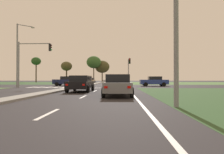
# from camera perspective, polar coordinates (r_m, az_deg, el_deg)

# --- Properties ---
(ground_plane) EXTENTS (200.00, 200.00, 0.00)m
(ground_plane) POSITION_cam_1_polar(r_m,az_deg,el_deg) (31.98, -8.25, -2.67)
(ground_plane) COLOR #282628
(grass_verge_far_left) EXTENTS (35.00, 35.00, 0.01)m
(grass_verge_far_left) POSITION_cam_1_polar(r_m,az_deg,el_deg) (64.13, -26.96, -1.56)
(grass_verge_far_left) COLOR #2D4C28
(grass_verge_far_left) RESTS_ON ground
(grass_verge_far_right) EXTENTS (35.00, 35.00, 0.01)m
(grass_verge_far_right) POSITION_cam_1_polar(r_m,az_deg,el_deg) (59.28, 21.68, -1.67)
(grass_verge_far_right) COLOR #476B38
(grass_verge_far_right) RESTS_ON ground
(median_island_near) EXTENTS (1.20, 22.00, 0.14)m
(median_island_near) POSITION_cam_1_polar(r_m,az_deg,el_deg) (13.78, -22.98, -5.09)
(median_island_near) COLOR gray
(median_island_near) RESTS_ON ground
(median_island_far) EXTENTS (1.20, 36.00, 0.14)m
(median_island_far) POSITION_cam_1_polar(r_m,az_deg,el_deg) (56.73, -3.61, -1.70)
(median_island_far) COLOR gray
(median_island_far) RESTS_ON ground
(lane_dash_near) EXTENTS (0.14, 2.00, 0.01)m
(lane_dash_near) POSITION_cam_1_polar(r_m,az_deg,el_deg) (6.75, -18.55, -10.42)
(lane_dash_near) COLOR silver
(lane_dash_near) RESTS_ON ground
(lane_dash_second) EXTENTS (0.14, 2.00, 0.01)m
(lane_dash_second) POSITION_cam_1_polar(r_m,az_deg,el_deg) (12.50, -8.65, -5.90)
(lane_dash_second) COLOR silver
(lane_dash_second) RESTS_ON ground
(lane_dash_third) EXTENTS (0.14, 2.00, 0.01)m
(lane_dash_third) POSITION_cam_1_polar(r_m,az_deg,el_deg) (18.41, -5.08, -4.19)
(lane_dash_third) COLOR silver
(lane_dash_third) RESTS_ON ground
(edge_line_right) EXTENTS (0.14, 24.00, 0.01)m
(edge_line_right) POSITION_cam_1_polar(r_m,az_deg,el_deg) (13.50, 6.52, -5.50)
(edge_line_right) COLOR silver
(edge_line_right) RESTS_ON ground
(stop_bar_near) EXTENTS (6.40, 0.50, 0.01)m
(stop_bar_near) POSITION_cam_1_polar(r_m,az_deg,el_deg) (24.53, -2.51, -3.30)
(stop_bar_near) COLOR silver
(stop_bar_near) RESTS_ON ground
(crosswalk_bar_near) EXTENTS (0.70, 2.80, 0.01)m
(crosswalk_bar_near) POSITION_cam_1_polar(r_m,az_deg,el_deg) (28.97, -22.75, -2.84)
(crosswalk_bar_near) COLOR silver
(crosswalk_bar_near) RESTS_ON ground
(crosswalk_bar_second) EXTENTS (0.70, 2.80, 0.01)m
(crosswalk_bar_second) POSITION_cam_1_polar(r_m,az_deg,el_deg) (28.50, -20.66, -2.88)
(crosswalk_bar_second) COLOR silver
(crosswalk_bar_second) RESTS_ON ground
(crosswalk_bar_third) EXTENTS (0.70, 2.80, 0.01)m
(crosswalk_bar_third) POSITION_cam_1_polar(r_m,az_deg,el_deg) (28.07, -18.49, -2.92)
(crosswalk_bar_third) COLOR silver
(crosswalk_bar_third) RESTS_ON ground
(crosswalk_bar_fourth) EXTENTS (0.70, 2.80, 0.01)m
(crosswalk_bar_fourth) POSITION_cam_1_polar(r_m,az_deg,el_deg) (27.69, -16.26, -2.96)
(crosswalk_bar_fourth) COLOR silver
(crosswalk_bar_fourth) RESTS_ON ground
(crosswalk_bar_fifth) EXTENTS (0.70, 2.80, 0.01)m
(crosswalk_bar_fifth) POSITION_cam_1_polar(r_m,az_deg,el_deg) (27.34, -13.98, -3.00)
(crosswalk_bar_fifth) COLOR silver
(crosswalk_bar_fifth) RESTS_ON ground
(crosswalk_bar_sixth) EXTENTS (0.70, 2.80, 0.01)m
(crosswalk_bar_sixth) POSITION_cam_1_polar(r_m,az_deg,el_deg) (27.04, -11.63, -3.03)
(crosswalk_bar_sixth) COLOR silver
(crosswalk_bar_sixth) RESTS_ON ground
(crosswalk_bar_seventh) EXTENTS (0.70, 2.80, 0.01)m
(crosswalk_bar_seventh) POSITION_cam_1_polar(r_m,az_deg,el_deg) (26.79, -9.24, -3.06)
(crosswalk_bar_seventh) COLOR silver
(crosswalk_bar_seventh) RESTS_ON ground
(crosswalk_bar_eighth) EXTENTS (0.70, 2.80, 0.01)m
(crosswalk_bar_eighth) POSITION_cam_1_polar(r_m,az_deg,el_deg) (26.58, -6.81, -3.08)
(crosswalk_bar_eighth) COLOR silver
(crosswalk_bar_eighth) RESTS_ON ground
(car_beige_near) EXTENTS (2.01, 4.19, 1.46)m
(car_beige_near) POSITION_cam_1_polar(r_m,az_deg,el_deg) (54.73, -6.20, -1.02)
(car_beige_near) COLOR #BCAD8E
(car_beige_near) RESTS_ON ground
(car_red_second) EXTENTS (2.08, 4.42, 1.58)m
(car_red_second) POSITION_cam_1_polar(r_m,az_deg,el_deg) (46.70, -7.81, -1.03)
(car_red_second) COLOR #A31919
(car_red_second) RESTS_ON ground
(car_black_third) EXTENTS (2.01, 4.43, 1.47)m
(car_black_third) POSITION_cam_1_polar(r_m,az_deg,el_deg) (17.62, -9.33, -1.91)
(car_black_third) COLOR black
(car_black_third) RESTS_ON ground
(car_navy_fourth) EXTENTS (4.39, 1.99, 1.60)m
(car_navy_fourth) POSITION_cam_1_polar(r_m,az_deg,el_deg) (33.38, -13.42, -1.17)
(car_navy_fourth) COLOR #161E47
(car_navy_fourth) RESTS_ON ground
(car_blue_fifth) EXTENTS (4.43, 2.09, 1.57)m
(car_blue_fifth) POSITION_cam_1_polar(r_m,az_deg,el_deg) (31.41, 12.46, -1.24)
(car_blue_fifth) COLOR navy
(car_blue_fifth) RESTS_ON ground
(car_grey_sixth) EXTENTS (1.97, 4.60, 1.46)m
(car_grey_sixth) POSITION_cam_1_polar(r_m,az_deg,el_deg) (13.14, 1.76, -2.38)
(car_grey_sixth) COLOR slate
(car_grey_sixth) RESTS_ON ground
(car_silver_seventh) EXTENTS (4.15, 2.08, 1.54)m
(car_silver_seventh) POSITION_cam_1_polar(r_m,az_deg,el_deg) (29.97, 1.36, -1.31)
(car_silver_seventh) COLOR #B7B7BC
(car_silver_seventh) RESTS_ON ground
(traffic_signal_far_right) EXTENTS (0.32, 4.80, 5.09)m
(traffic_signal_far_right) POSITION_cam_1_polar(r_m,az_deg,el_deg) (36.32, 5.07, 3.16)
(traffic_signal_far_right) COLOR gray
(traffic_signal_far_right) RESTS_ON ground
(traffic_signal_near_left) EXTENTS (4.57, 0.32, 6.12)m
(traffic_signal_near_left) POSITION_cam_1_polar(r_m,az_deg,el_deg) (27.69, -23.26, 5.72)
(traffic_signal_near_left) COLOR gray
(traffic_signal_near_left) RESTS_ON ground
(street_lamp_second) EXTENTS (1.96, 1.53, 8.76)m
(street_lamp_second) POSITION_cam_1_polar(r_m,az_deg,el_deg) (29.42, -26.10, 6.81)
(street_lamp_second) COLOR gray
(street_lamp_second) RESTS_ON ground
(pedestrian_at_median) EXTENTS (0.34, 0.34, 1.77)m
(pedestrian_at_median) POSITION_cam_1_polar(r_m,az_deg,el_deg) (40.96, -6.25, -0.52)
(pedestrian_at_median) COLOR #232833
(pedestrian_at_median) RESTS_ON median_island_far
(treeline_near) EXTENTS (3.21, 3.21, 8.69)m
(treeline_near) POSITION_cam_1_polar(r_m,az_deg,el_deg) (70.92, -21.75, 4.32)
(treeline_near) COLOR #423323
(treeline_near) RESTS_ON ground
(treeline_second) EXTENTS (4.00, 4.00, 7.56)m
(treeline_second) POSITION_cam_1_polar(r_m,az_deg,el_deg) (71.70, -13.45, 3.13)
(treeline_second) COLOR #423323
(treeline_second) RESTS_ON ground
(treeline_third) EXTENTS (5.00, 5.00, 9.14)m
(treeline_third) POSITION_cam_1_polar(r_m,az_deg,el_deg) (66.71, -5.48, 4.42)
(treeline_third) COLOR #423323
(treeline_third) RESTS_ON ground
(treeline_fourth) EXTENTS (5.27, 5.27, 7.86)m
(treeline_fourth) POSITION_cam_1_polar(r_m,az_deg,el_deg) (69.31, -2.95, 3.08)
(treeline_fourth) COLOR #423323
(treeline_fourth) RESTS_ON ground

